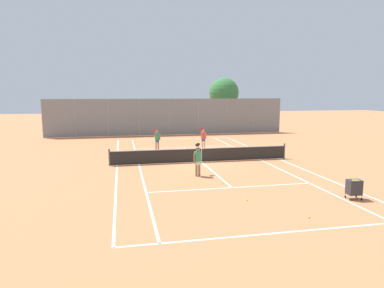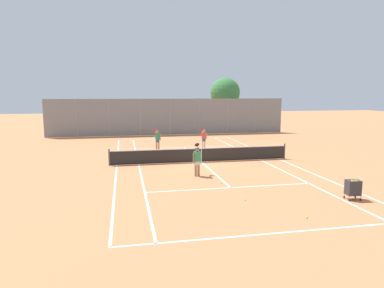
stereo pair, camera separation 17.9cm
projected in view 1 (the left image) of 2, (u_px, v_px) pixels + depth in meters
ground_plane at (201, 162)px, 22.74m from camera, size 120.00×120.00×0.00m
court_line_markings at (201, 162)px, 22.74m from camera, size 11.10×23.90×0.01m
tennis_net at (201, 154)px, 22.67m from camera, size 12.00×0.10×1.07m
ball_cart at (354, 187)px, 14.68m from camera, size 0.67×0.55×0.96m
player_near_side at (198, 159)px, 18.75m from camera, size 0.53×0.84×1.77m
player_far_left at (157, 138)px, 27.46m from camera, size 0.67×0.73×1.77m
player_far_right at (203, 137)px, 28.11m from camera, size 0.68×0.73×1.77m
loose_tennis_ball_0 at (222, 183)px, 17.24m from camera, size 0.07×0.07×0.07m
loose_tennis_ball_1 at (247, 200)px, 14.56m from camera, size 0.07×0.07×0.07m
loose_tennis_ball_2 at (223, 156)px, 24.77m from camera, size 0.07×0.07×0.07m
loose_tennis_ball_3 at (224, 162)px, 22.58m from camera, size 0.07×0.07×0.07m
loose_tennis_ball_4 at (309, 217)px, 12.53m from camera, size 0.07×0.07×0.07m
loose_tennis_ball_5 at (134, 143)px, 31.37m from camera, size 0.07×0.07×0.07m
back_fence at (169, 117)px, 37.26m from camera, size 26.06×0.08×3.97m
tree_behind_left at (225, 94)px, 42.21m from camera, size 3.64×3.64×6.44m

